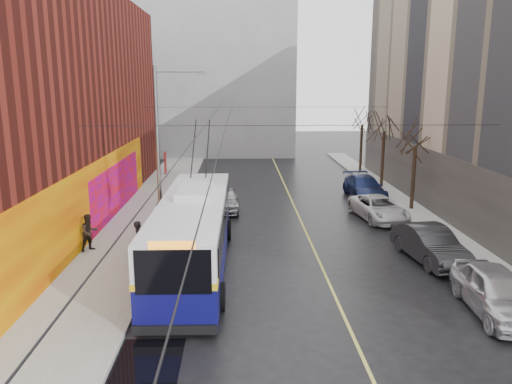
% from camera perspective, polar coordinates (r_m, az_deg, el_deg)
% --- Properties ---
extents(ground, '(140.00, 140.00, 0.00)m').
position_cam_1_polar(ground, '(17.35, 5.82, -15.79)').
color(ground, black).
rests_on(ground, ground).
extents(sidewalk_left, '(4.00, 60.00, 0.15)m').
position_cam_1_polar(sidewalk_left, '(28.90, -13.48, -4.22)').
color(sidewalk_left, gray).
rests_on(sidewalk_left, ground).
extents(sidewalk_right, '(2.00, 60.00, 0.15)m').
position_cam_1_polar(sidewalk_right, '(30.46, 19.75, -3.76)').
color(sidewalk_right, gray).
rests_on(sidewalk_right, ground).
extents(lane_line, '(0.12, 50.00, 0.01)m').
position_cam_1_polar(lane_line, '(30.49, 5.10, -3.18)').
color(lane_line, '#BFB74C').
rests_on(lane_line, ground).
extents(building_far, '(20.50, 12.10, 18.00)m').
position_cam_1_polar(building_far, '(60.24, -5.74, 13.17)').
color(building_far, gray).
rests_on(building_far, ground).
extents(streetlight_pole, '(2.65, 0.60, 9.00)m').
position_cam_1_polar(streetlight_pole, '(25.65, -10.80, 4.74)').
color(streetlight_pole, slate).
rests_on(streetlight_pole, ground).
extents(catenary_wires, '(18.00, 60.00, 0.22)m').
position_cam_1_polar(catenary_wires, '(29.97, -2.63, 8.71)').
color(catenary_wires, black).
extents(tree_near, '(3.20, 3.20, 6.40)m').
position_cam_1_polar(tree_near, '(33.25, 17.85, 6.30)').
color(tree_near, black).
rests_on(tree_near, ground).
extents(tree_mid, '(3.20, 3.20, 6.68)m').
position_cam_1_polar(tree_mid, '(39.86, 14.50, 7.83)').
color(tree_mid, black).
rests_on(tree_mid, ground).
extents(tree_far, '(3.20, 3.20, 6.57)m').
position_cam_1_polar(tree_far, '(46.61, 12.07, 8.42)').
color(tree_far, black).
rests_on(tree_far, ground).
extents(puddle, '(2.51, 2.62, 0.01)m').
position_cam_1_polar(puddle, '(16.18, -13.15, -18.30)').
color(puddle, black).
rests_on(puddle, ground).
extents(pigeons_flying, '(3.15, 0.73, 1.40)m').
position_cam_1_polar(pigeons_flying, '(25.45, -2.37, 9.20)').
color(pigeons_flying, slate).
extents(trolleybus, '(3.17, 13.09, 6.17)m').
position_cam_1_polar(trolleybus, '(22.30, -7.17, -4.53)').
color(trolleybus, '#0B0A4B').
rests_on(trolleybus, ground).
extents(parked_car_a, '(2.27, 5.03, 1.68)m').
position_cam_1_polar(parked_car_a, '(20.19, 25.79, -10.21)').
color(parked_car_a, silver).
rests_on(parked_car_a, ground).
extents(parked_car_b, '(2.37, 5.14, 1.63)m').
position_cam_1_polar(parked_car_b, '(24.69, 19.26, -5.65)').
color(parked_car_b, '#2A2A2D').
rests_on(parked_car_b, ground).
extents(parked_car_c, '(3.07, 5.35, 1.40)m').
position_cam_1_polar(parked_car_c, '(31.25, 13.82, -1.79)').
color(parked_car_c, silver).
rests_on(parked_car_c, ground).
extents(parked_car_d, '(2.45, 5.51, 1.57)m').
position_cam_1_polar(parked_car_d, '(36.77, 12.29, 0.54)').
color(parked_car_d, navy).
rests_on(parked_car_d, ground).
extents(following_car, '(1.88, 4.33, 1.45)m').
position_cam_1_polar(following_car, '(32.48, -3.54, -0.86)').
color(following_car, '#A0A0A4').
rests_on(following_car, ground).
extents(pedestrian_a, '(0.54, 0.74, 1.86)m').
position_cam_1_polar(pedestrian_a, '(23.58, -13.19, -5.44)').
color(pedestrian_a, black).
rests_on(pedestrian_a, sidewalk_left).
extents(pedestrian_b, '(1.11, 1.12, 1.83)m').
position_cam_1_polar(pedestrian_b, '(25.56, -18.51, -4.41)').
color(pedestrian_b, black).
rests_on(pedestrian_b, sidewalk_left).
extents(pedestrian_c, '(1.13, 1.24, 1.67)m').
position_cam_1_polar(pedestrian_c, '(28.03, -10.72, -2.67)').
color(pedestrian_c, black).
rests_on(pedestrian_c, sidewalk_left).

